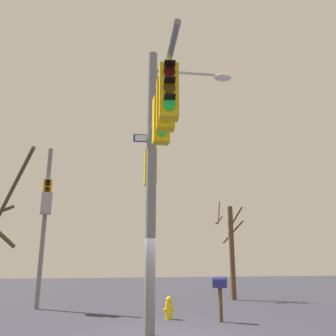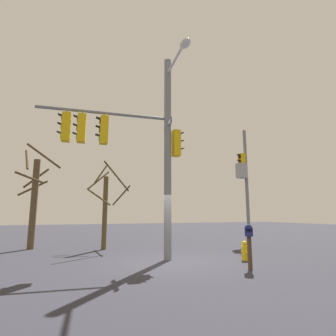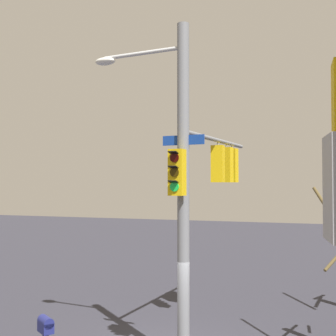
{
  "view_description": "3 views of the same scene",
  "coord_description": "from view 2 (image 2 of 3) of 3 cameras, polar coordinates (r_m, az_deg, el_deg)",
  "views": [
    {
      "loc": [
        -2.38,
        -9.8,
        1.83
      ],
      "look_at": [
        0.09,
        0.13,
        4.6
      ],
      "focal_mm": 37.79,
      "sensor_mm": 36.0,
      "label": 1
    },
    {
      "loc": [
        9.62,
        -4.09,
        1.76
      ],
      "look_at": [
        -0.69,
        0.16,
        3.64
      ],
      "focal_mm": 29.03,
      "sensor_mm": 36.0,
      "label": 2
    },
    {
      "loc": [
        -3.57,
        10.44,
        4.41
      ],
      "look_at": [
        -0.06,
        0.09,
        4.78
      ],
      "focal_mm": 47.51,
      "sensor_mm": 36.0,
      "label": 3
    }
  ],
  "objects": [
    {
      "name": "secondary_pole_assembly",
      "position": [
        17.34,
        15.63,
        -1.51
      ],
      "size": [
        0.52,
        0.79,
        7.0
      ],
      "rotation": [
        0.0,
        0.0,
        4.84
      ],
      "color": "slate",
      "rests_on": "ground"
    },
    {
      "name": "fire_hydrant",
      "position": [
        11.27,
        15.84,
        -16.45
      ],
      "size": [
        0.38,
        0.24,
        0.73
      ],
      "color": "yellow",
      "rests_on": "ground"
    },
    {
      "name": "mailbox",
      "position": [
        9.42,
        16.59,
        -13.16
      ],
      "size": [
        0.5,
        0.45,
        1.41
      ],
      "rotation": [
        0.0,
        0.0,
        0.95
      ],
      "color": "#4C3823",
      "rests_on": "ground"
    },
    {
      "name": "ground_plane",
      "position": [
        10.6,
        0.64,
        -19.14
      ],
      "size": [
        80.0,
        80.0,
        0.0
      ],
      "primitive_type": "plane",
      "color": "#2D2D36"
    },
    {
      "name": "bare_tree_behind_pole",
      "position": [
        15.78,
        -26.32,
        -5.56
      ],
      "size": [
        2.12,
        2.17,
        5.21
      ],
      "color": "brown",
      "rests_on": "ground"
    },
    {
      "name": "main_signal_pole_assembly",
      "position": [
        10.96,
        -5.02,
        5.96
      ],
      "size": [
        3.25,
        5.76,
        8.35
      ],
      "rotation": [
        0.0,
        0.0,
        4.6
      ],
      "color": "slate",
      "rests_on": "ground"
    },
    {
      "name": "bare_tree_across_street",
      "position": [
        14.4,
        -12.94,
        -7.8
      ],
      "size": [
        2.32,
        2.11,
        4.38
      ],
      "color": "brown",
      "rests_on": "ground"
    }
  ]
}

